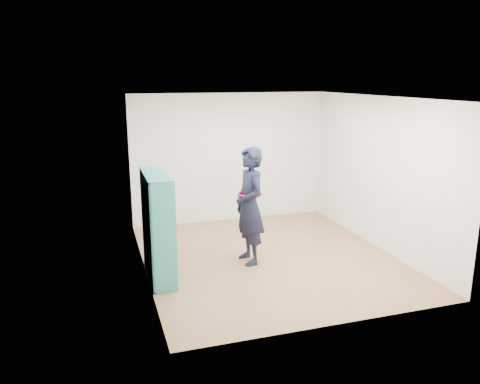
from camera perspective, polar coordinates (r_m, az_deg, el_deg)
name	(u,v)px	position (r m, az deg, el deg)	size (l,w,h in m)	color
floor	(269,258)	(7.81, 3.53, -7.99)	(4.50, 4.50, 0.00)	#986A45
ceiling	(271,97)	(7.25, 3.84, 11.43)	(4.50, 4.50, 0.00)	white
wall_left	(142,190)	(6.97, -11.85, 0.25)	(0.02, 4.50, 2.60)	white
wall_right	(379,173)	(8.34, 16.60, 2.20)	(0.02, 4.50, 2.60)	white
wall_back	(230,158)	(9.52, -1.22, 4.17)	(4.00, 0.02, 2.60)	white
wall_front	(341,222)	(5.46, 12.22, -3.59)	(4.00, 0.02, 2.60)	white
bookshelf	(156,227)	(6.94, -10.18, -4.26)	(0.34, 1.18, 1.58)	teal
person	(250,206)	(7.35, 1.18, -1.69)	(0.50, 0.72, 1.87)	black
smartphone	(238,198)	(7.33, -0.21, -0.73)	(0.02, 0.08, 0.12)	silver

